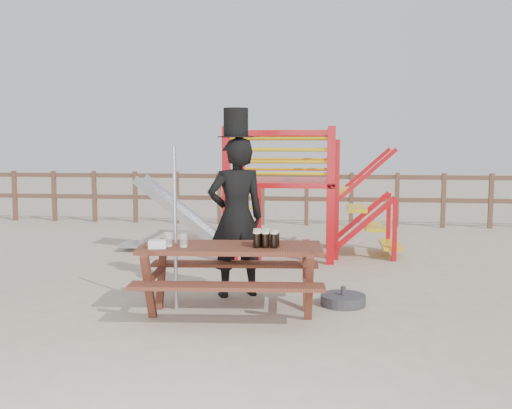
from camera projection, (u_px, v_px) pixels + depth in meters
The scene contains 10 objects.
ground at pixel (238, 316), 6.07m from camera, with size 60.00×60.00×0.00m, color #B9A78F.
back_fence at pixel (284, 193), 12.91m from camera, with size 15.09×0.09×1.20m.
playground_fort at pixel (277, 190), 9.48m from camera, with size 4.71×1.84×2.10m.
picnic_table at pixel (231, 271), 6.11m from camera, with size 2.03×1.48×0.75m.
man_with_hat at pixel (236, 213), 6.80m from camera, with size 0.82×0.71×2.25m.
metal_pole at pixel (175, 229), 6.22m from camera, with size 0.04×0.04×1.81m, color #B2B2B7.
parasol_base at pixel (343, 300), 6.49m from camera, with size 0.51×0.51×0.22m.
paper_bag at pixel (157, 244), 5.93m from camera, with size 0.18×0.14×0.08m, color white.
stout_pints at pixel (265, 238), 6.02m from camera, with size 0.29×0.27×0.17m.
empty_glasses at pixel (176, 240), 6.00m from camera, with size 0.25×0.11×0.15m.
Camera 1 is at (0.91, -5.85, 1.82)m, focal length 40.00 mm.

